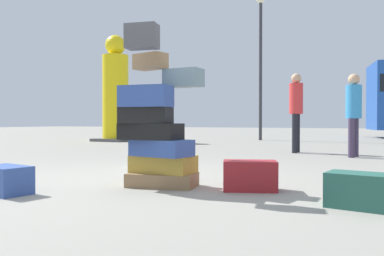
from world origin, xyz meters
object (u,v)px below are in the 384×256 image
(suitcase_navy_upright_blue, at_px, (5,180))
(yellow_dummy_statue, at_px, (116,94))
(suitcase_tower, at_px, (157,130))
(suitcase_teal_right_side, at_px, (361,191))
(suitcase_maroon_left_side, at_px, (250,176))
(lamp_post, at_px, (261,43))
(suitcase_cream_behind_tower, at_px, (149,159))
(person_bearded_onlooker, at_px, (296,105))
(person_tourist_with_camera, at_px, (354,108))

(suitcase_navy_upright_blue, xyz_separation_m, yellow_dummy_statue, (-5.38, 8.99, 1.54))
(suitcase_tower, relative_size, suitcase_navy_upright_blue, 3.38)
(suitcase_tower, relative_size, suitcase_teal_right_side, 3.22)
(suitcase_tower, relative_size, suitcase_maroon_left_side, 3.15)
(suitcase_navy_upright_blue, bearing_deg, lamp_post, 103.68)
(suitcase_maroon_left_side, height_order, suitcase_teal_right_side, suitcase_maroon_left_side)
(suitcase_teal_right_side, bearing_deg, suitcase_navy_upright_blue, -156.45)
(suitcase_navy_upright_blue, height_order, lamp_post, lamp_post)
(suitcase_tower, xyz_separation_m, suitcase_cream_behind_tower, (-0.94, 1.35, -0.47))
(suitcase_navy_upright_blue, distance_m, suitcase_cream_behind_tower, 2.35)
(suitcase_maroon_left_side, bearing_deg, yellow_dummy_statue, 113.33)
(suitcase_tower, distance_m, yellow_dummy_statue, 10.35)
(suitcase_cream_behind_tower, xyz_separation_m, suitcase_teal_right_side, (2.96, -1.53, -0.00))
(suitcase_maroon_left_side, xyz_separation_m, suitcase_teal_right_side, (1.06, -0.41, -0.01))
(person_bearded_onlooker, distance_m, lamp_post, 6.61)
(suitcase_maroon_left_side, relative_size, suitcase_teal_right_side, 1.02)
(suitcase_cream_behind_tower, relative_size, person_bearded_onlooker, 0.33)
(suitcase_tower, height_order, suitcase_maroon_left_side, suitcase_tower)
(yellow_dummy_statue, bearing_deg, person_tourist_with_camera, -21.69)
(suitcase_maroon_left_side, xyz_separation_m, person_tourist_with_camera, (0.68, 4.53, 0.82))
(person_bearded_onlooker, height_order, person_tourist_with_camera, person_bearded_onlooker)
(suitcase_cream_behind_tower, height_order, suitcase_teal_right_side, same)
(suitcase_maroon_left_side, distance_m, person_bearded_onlooker, 5.29)
(yellow_dummy_statue, height_order, lamp_post, lamp_post)
(suitcase_tower, xyz_separation_m, suitcase_maroon_left_side, (0.96, 0.22, -0.46))
(person_tourist_with_camera, bearing_deg, suitcase_maroon_left_side, 7.49)
(suitcase_teal_right_side, relative_size, person_tourist_with_camera, 0.32)
(suitcase_tower, relative_size, person_bearded_onlooker, 0.95)
(yellow_dummy_statue, xyz_separation_m, lamp_post, (4.45, 2.99, 1.96))
(suitcase_cream_behind_tower, distance_m, person_tourist_with_camera, 4.35)
(suitcase_navy_upright_blue, bearing_deg, suitcase_teal_right_side, 23.78)
(suitcase_maroon_left_side, bearing_deg, suitcase_navy_upright_blue, -170.05)
(suitcase_navy_upright_blue, bearing_deg, suitcase_tower, 51.05)
(person_tourist_with_camera, relative_size, lamp_post, 0.30)
(lamp_post, bearing_deg, suitcase_cream_behind_tower, -83.49)
(suitcase_navy_upright_blue, height_order, suitcase_teal_right_side, suitcase_teal_right_side)
(suitcase_maroon_left_side, distance_m, yellow_dummy_statue, 10.87)
(suitcase_navy_upright_blue, relative_size, suitcase_cream_behind_tower, 0.85)
(suitcase_teal_right_side, height_order, yellow_dummy_statue, yellow_dummy_statue)
(suitcase_maroon_left_side, distance_m, suitcase_cream_behind_tower, 2.20)
(person_bearded_onlooker, bearing_deg, suitcase_teal_right_side, 19.37)
(person_tourist_with_camera, bearing_deg, suitcase_cream_behind_tower, -21.05)
(suitcase_navy_upright_blue, bearing_deg, yellow_dummy_statue, 130.17)
(suitcase_navy_upright_blue, height_order, person_bearded_onlooker, person_bearded_onlooker)
(lamp_post, bearing_deg, yellow_dummy_statue, -146.11)
(suitcase_cream_behind_tower, height_order, yellow_dummy_statue, yellow_dummy_statue)
(suitcase_maroon_left_side, distance_m, person_tourist_with_camera, 4.66)
(suitcase_maroon_left_side, relative_size, person_tourist_with_camera, 0.33)
(suitcase_teal_right_side, distance_m, yellow_dummy_statue, 11.90)
(suitcase_teal_right_side, bearing_deg, suitcase_maroon_left_side, 168.10)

